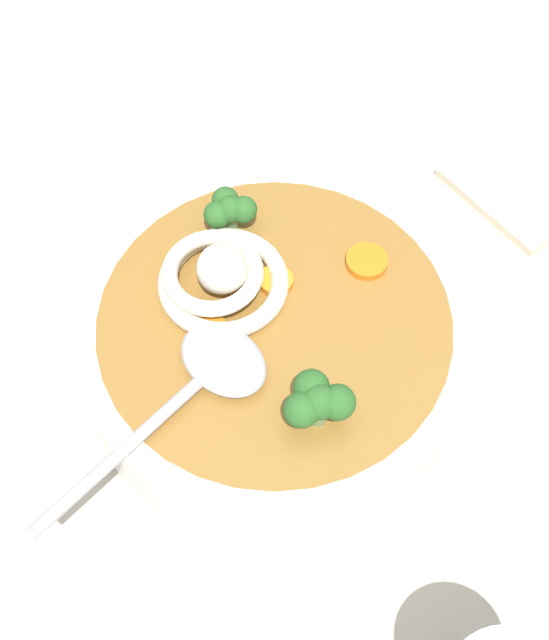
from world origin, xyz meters
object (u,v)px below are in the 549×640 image
at_px(noodle_pile, 220,277).
at_px(folded_napkin, 543,170).
at_px(soup_bowl, 274,344).
at_px(soup_spoon, 207,374).

height_order(noodle_pile, folded_napkin, noodle_pile).
bearing_deg(folded_napkin, soup_bowl, 17.09).
distance_m(noodle_pile, soup_spoon, 0.07).
height_order(soup_bowl, folded_napkin, soup_bowl).
relative_size(noodle_pile, folded_napkin, 0.67).
relative_size(soup_bowl, noodle_pile, 2.76).
bearing_deg(soup_bowl, folded_napkin, -162.91).
bearing_deg(soup_spoon, soup_bowl, -180.00).
bearing_deg(noodle_pile, folded_napkin, -171.04).
distance_m(soup_bowl, soup_spoon, 0.07).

